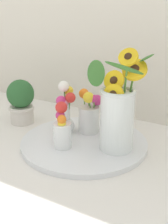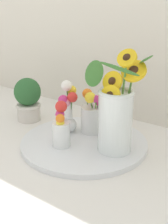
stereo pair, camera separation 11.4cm
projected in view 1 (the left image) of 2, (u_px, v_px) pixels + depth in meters
name	position (u px, v px, depth m)	size (l,w,h in m)	color
ground_plane	(84.00, 150.00, 1.16)	(6.00, 6.00, 0.00)	silver
serving_tray	(84.00, 143.00, 1.19)	(0.48, 0.48, 0.02)	silver
mason_jar_sunflowers	(118.00, 113.00, 1.08)	(0.23, 0.23, 0.36)	silver
vase_small_center	(62.00, 128.00, 1.12)	(0.08, 0.08, 0.16)	white
vase_bulb_right	(66.00, 108.00, 1.22)	(0.08, 0.09, 0.21)	white
vase_small_back	(89.00, 113.00, 1.24)	(0.10, 0.09, 0.17)	white
potted_plant	(21.00, 101.00, 1.37)	(0.12, 0.12, 0.20)	beige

